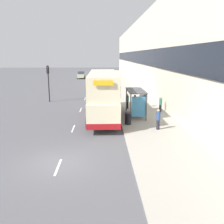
# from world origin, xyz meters

# --- Properties ---
(ground_plane) EXTENTS (220.00, 220.00, 0.00)m
(ground_plane) POSITION_xyz_m (0.00, 0.00, 0.00)
(ground_plane) COLOR #515156
(pavement) EXTENTS (5.00, 93.00, 0.14)m
(pavement) POSITION_xyz_m (6.50, 38.50, 0.07)
(pavement) COLOR #A39E93
(pavement) RESTS_ON ground_plane
(terrace_facade) EXTENTS (3.10, 93.00, 12.27)m
(terrace_facade) POSITION_xyz_m (10.49, 38.50, 6.13)
(terrace_facade) COLOR beige
(terrace_facade) RESTS_ON ground_plane
(lane_mark_0) EXTENTS (0.12, 2.00, 0.01)m
(lane_mark_0) POSITION_xyz_m (0.00, -0.57, 0.01)
(lane_mark_0) COLOR silver
(lane_mark_0) RESTS_ON ground_plane
(lane_mark_1) EXTENTS (0.12, 2.00, 0.01)m
(lane_mark_1) POSITION_xyz_m (0.00, 6.64, 0.01)
(lane_mark_1) COLOR silver
(lane_mark_1) RESTS_ON ground_plane
(lane_mark_2) EXTENTS (0.12, 2.00, 0.01)m
(lane_mark_2) POSITION_xyz_m (0.00, 13.84, 0.01)
(lane_mark_2) COLOR silver
(lane_mark_2) RESTS_ON ground_plane
(lane_mark_3) EXTENTS (0.12, 2.00, 0.01)m
(lane_mark_3) POSITION_xyz_m (0.00, 21.05, 0.01)
(lane_mark_3) COLOR silver
(lane_mark_3) RESTS_ON ground_plane
(lane_mark_4) EXTENTS (0.12, 2.00, 0.01)m
(lane_mark_4) POSITION_xyz_m (0.00, 28.25, 0.01)
(lane_mark_4) COLOR silver
(lane_mark_4) RESTS_ON ground_plane
(lane_mark_5) EXTENTS (0.12, 2.00, 0.01)m
(lane_mark_5) POSITION_xyz_m (0.00, 35.45, 0.01)
(lane_mark_5) COLOR silver
(lane_mark_5) RESTS_ON ground_plane
(lane_mark_6) EXTENTS (0.12, 2.00, 0.01)m
(lane_mark_6) POSITION_xyz_m (0.00, 42.66, 0.01)
(lane_mark_6) COLOR silver
(lane_mark_6) RESTS_ON ground_plane
(lane_mark_7) EXTENTS (0.12, 2.00, 0.01)m
(lane_mark_7) POSITION_xyz_m (0.00, 49.86, 0.01)
(lane_mark_7) COLOR silver
(lane_mark_7) RESTS_ON ground_plane
(bus_shelter) EXTENTS (1.60, 4.20, 2.48)m
(bus_shelter) POSITION_xyz_m (5.77, 10.11, 1.88)
(bus_shelter) COLOR #4C4C51
(bus_shelter) RESTS_ON ground_plane
(double_decker_bus_near) EXTENTS (2.85, 11.03, 4.30)m
(double_decker_bus_near) POSITION_xyz_m (2.47, 10.05, 2.29)
(double_decker_bus_near) COLOR beige
(double_decker_bus_near) RESTS_ON ground_plane
(car_0) EXTENTS (1.91, 4.58, 1.82)m
(car_0) POSITION_xyz_m (-3.04, 51.84, 0.90)
(car_0) COLOR #B7B799
(car_0) RESTS_ON ground_plane
(pedestrian_at_shelter) EXTENTS (0.31, 0.31, 1.57)m
(pedestrian_at_shelter) POSITION_xyz_m (7.23, 14.42, 0.94)
(pedestrian_at_shelter) COLOR #23232D
(pedestrian_at_shelter) RESTS_ON ground_plane
(pedestrian_1) EXTENTS (0.31, 0.31, 1.58)m
(pedestrian_1) POSITION_xyz_m (8.39, 12.03, 0.95)
(pedestrian_1) COLOR #23232D
(pedestrian_1) RESTS_ON ground_plane
(pedestrian_2) EXTENTS (0.32, 0.32, 1.61)m
(pedestrian_2) POSITION_xyz_m (5.12, 13.68, 0.96)
(pedestrian_2) COLOR #23232D
(pedestrian_2) RESTS_ON ground_plane
(pedestrian_3) EXTENTS (0.32, 0.32, 1.62)m
(pedestrian_3) POSITION_xyz_m (6.76, 5.71, 0.97)
(pedestrian_3) COLOR #23232D
(pedestrian_3) RESTS_ON ground_plane
(pedestrian_4) EXTENTS (0.34, 0.34, 1.70)m
(pedestrian_4) POSITION_xyz_m (5.79, 12.49, 1.01)
(pedestrian_4) COLOR #23232D
(pedestrian_4) RESTS_ON ground_plane
(litter_bin) EXTENTS (0.55, 0.55, 1.05)m
(litter_bin) POSITION_xyz_m (4.55, 7.25, 0.67)
(litter_bin) COLOR black
(litter_bin) RESTS_ON ground_plane
(traffic_light_far_kerb) EXTENTS (0.30, 0.32, 4.62)m
(traffic_light_far_kerb) POSITION_xyz_m (-4.40, 18.78, 3.12)
(traffic_light_far_kerb) COLOR black
(traffic_light_far_kerb) RESTS_ON ground_plane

